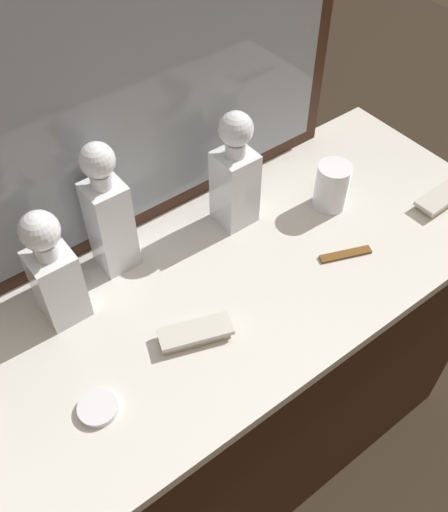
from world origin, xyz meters
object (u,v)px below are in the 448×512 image
at_px(silver_brush_far_left, 195,333).
at_px(tortoiseshell_comb, 345,254).
at_px(crystal_decanter_right, 55,277).
at_px(porcelain_dish, 98,408).
at_px(silver_brush_front, 444,197).
at_px(crystal_decanter_center, 109,220).
at_px(crystal_decanter_far_left, 235,180).
at_px(crystal_tumbler_far_left, 332,188).

xyz_separation_m(silver_brush_far_left, tortoiseshell_comb, (0.37, -0.02, -0.01)).
bearing_deg(crystal_decanter_right, porcelain_dish, -103.51).
bearing_deg(silver_brush_front, crystal_decanter_right, 163.92).
height_order(crystal_decanter_center, crystal_decanter_far_left, crystal_decanter_center).
height_order(crystal_decanter_right, porcelain_dish, crystal_decanter_right).
height_order(crystal_decanter_right, tortoiseshell_comb, crystal_decanter_right).
xyz_separation_m(crystal_tumbler_far_left, porcelain_dish, (-0.67, -0.13, -0.04)).
bearing_deg(silver_brush_front, silver_brush_far_left, 176.66).
bearing_deg(tortoiseshell_comb, porcelain_dish, 179.64).
height_order(crystal_decanter_right, crystal_decanter_far_left, crystal_decanter_far_left).
distance_m(crystal_decanter_center, tortoiseshell_comb, 0.50).
distance_m(crystal_decanter_center, crystal_decanter_far_left, 0.28).
xyz_separation_m(crystal_decanter_right, silver_brush_front, (0.84, -0.24, -0.09)).
bearing_deg(crystal_tumbler_far_left, tortoiseshell_comb, -121.73).
bearing_deg(crystal_tumbler_far_left, crystal_decanter_far_left, 154.24).
height_order(crystal_decanter_right, crystal_tumbler_far_left, crystal_decanter_right).
xyz_separation_m(porcelain_dish, tortoiseshell_comb, (0.59, -0.00, -0.00)).
distance_m(crystal_decanter_far_left, silver_brush_front, 0.50).
bearing_deg(crystal_decanter_center, crystal_tumbler_far_left, -16.74).
relative_size(crystal_decanter_far_left, silver_brush_front, 1.75).
height_order(silver_brush_far_left, tortoiseshell_comb, silver_brush_far_left).
relative_size(crystal_tumbler_far_left, silver_brush_far_left, 0.74).
distance_m(crystal_decanter_center, porcelain_dish, 0.36).
bearing_deg(tortoiseshell_comb, silver_brush_far_left, 176.42).
xyz_separation_m(crystal_decanter_far_left, crystal_tumbler_far_left, (0.20, -0.10, -0.06)).
relative_size(crystal_decanter_center, silver_brush_far_left, 2.04).
xyz_separation_m(crystal_decanter_right, silver_brush_far_left, (0.16, -0.20, -0.09)).
relative_size(crystal_decanter_far_left, crystal_tumbler_far_left, 2.52).
bearing_deg(crystal_tumbler_far_left, silver_brush_far_left, -166.20).
relative_size(crystal_tumbler_far_left, porcelain_dish, 1.57).
xyz_separation_m(crystal_decanter_right, porcelain_dish, (-0.05, -0.22, -0.10)).
bearing_deg(porcelain_dish, tortoiseshell_comb, -0.36).
bearing_deg(silver_brush_far_left, tortoiseshell_comb, -3.58).
xyz_separation_m(crystal_decanter_center, crystal_tumbler_far_left, (0.48, -0.14, -0.07)).
xyz_separation_m(crystal_decanter_right, crystal_tumbler_far_left, (0.62, -0.09, -0.05)).
height_order(crystal_decanter_center, porcelain_dish, crystal_decanter_center).
bearing_deg(crystal_decanter_center, silver_brush_far_left, -85.73).
xyz_separation_m(silver_brush_front, tortoiseshell_comb, (-0.30, 0.02, -0.01)).
bearing_deg(crystal_decanter_right, silver_brush_far_left, -50.87).
height_order(crystal_tumbler_far_left, silver_brush_front, crystal_tumbler_far_left).
bearing_deg(crystal_decanter_far_left, tortoiseshell_comb, -63.24).
bearing_deg(silver_brush_far_left, crystal_tumbler_far_left, 13.80).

